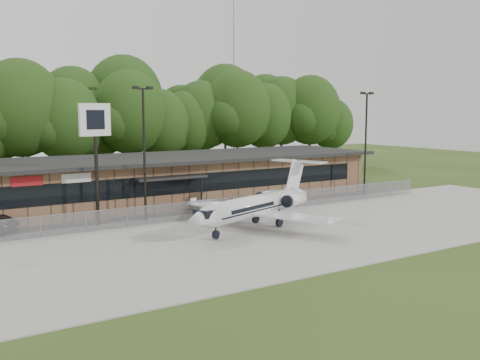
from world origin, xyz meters
TOP-DOWN VIEW (x-y plane):
  - ground at (0.00, 0.00)m, footprint 160.00×160.00m
  - apron at (0.00, 8.00)m, footprint 64.00×18.00m
  - parking_lot at (0.00, 19.50)m, footprint 50.00×9.00m
  - terminal at (-0.00, 23.94)m, footprint 41.00×11.65m
  - fence at (0.00, 15.00)m, footprint 46.00×0.04m
  - treeline at (0.00, 42.00)m, footprint 72.00×12.00m
  - radio_mast at (22.00, 48.00)m, footprint 0.20×0.20m
  - light_pole_mid at (-5.00, 16.50)m, footprint 1.55×0.30m
  - light_pole_right at (18.00, 16.50)m, footprint 1.55×0.30m
  - business_jet at (0.81, 9.82)m, footprint 13.59×12.16m
  - pole_sign at (-8.59, 16.79)m, footprint 2.36×0.59m

SIDE VIEW (x-z plane):
  - ground at x=0.00m, z-range 0.00..0.00m
  - parking_lot at x=0.00m, z-range 0.00..0.06m
  - apron at x=0.00m, z-range 0.00..0.08m
  - fence at x=0.00m, z-range 0.02..1.54m
  - business_jet at x=0.81m, z-range -0.66..3.98m
  - terminal at x=0.00m, z-range 0.03..4.33m
  - light_pole_mid at x=-5.00m, z-range 0.86..11.09m
  - light_pole_right at x=18.00m, z-range 0.86..11.09m
  - pole_sign at x=-8.59m, z-range 2.37..11.33m
  - treeline at x=0.00m, z-range 0.00..15.00m
  - radio_mast at x=22.00m, z-range 0.00..25.00m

